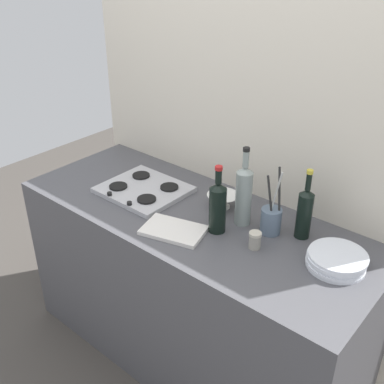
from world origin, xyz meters
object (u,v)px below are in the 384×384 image
(wine_bottle_mid_left, at_px, (244,194))
(wine_bottle_mid_right, at_px, (305,212))
(plate_stack, at_px, (336,260))
(wine_bottle_leftmost, at_px, (218,206))
(stovetop_hob, at_px, (144,189))
(utensil_crock, at_px, (271,219))
(mixing_bowl, at_px, (223,200))
(condiment_jar_front, at_px, (255,240))
(cutting_board, at_px, (174,230))

(wine_bottle_mid_left, distance_m, wine_bottle_mid_right, 0.27)
(plate_stack, relative_size, wine_bottle_leftmost, 0.75)
(plate_stack, relative_size, wine_bottle_mid_right, 0.74)
(stovetop_hob, xyz_separation_m, plate_stack, (1.03, 0.06, 0.02))
(wine_bottle_mid_right, distance_m, utensil_crock, 0.15)
(stovetop_hob, xyz_separation_m, mixing_bowl, (0.40, 0.14, 0.03))
(condiment_jar_front, xyz_separation_m, cutting_board, (-0.34, -0.13, -0.03))
(stovetop_hob, bearing_deg, mixing_bowl, 18.74)
(wine_bottle_leftmost, bearing_deg, wine_bottle_mid_right, 33.29)
(plate_stack, distance_m, wine_bottle_mid_left, 0.49)
(plate_stack, distance_m, condiment_jar_front, 0.33)
(wine_bottle_leftmost, distance_m, wine_bottle_mid_left, 0.14)
(wine_bottle_leftmost, bearing_deg, condiment_jar_front, -0.54)
(condiment_jar_front, relative_size, cutting_board, 0.28)
(condiment_jar_front, bearing_deg, utensil_crock, 95.19)
(wine_bottle_mid_right, bearing_deg, wine_bottle_leftmost, -146.71)
(stovetop_hob, height_order, cutting_board, stovetop_hob)
(stovetop_hob, bearing_deg, wine_bottle_leftmost, -4.68)
(mixing_bowl, distance_m, utensil_crock, 0.29)
(condiment_jar_front, bearing_deg, wine_bottle_mid_right, 62.08)
(wine_bottle_mid_left, xyz_separation_m, wine_bottle_mid_right, (0.26, 0.08, -0.03))
(plate_stack, height_order, utensil_crock, utensil_crock)
(stovetop_hob, bearing_deg, wine_bottle_mid_left, 8.69)
(wine_bottle_leftmost, bearing_deg, plate_stack, 10.98)
(plate_stack, xyz_separation_m, wine_bottle_mid_left, (-0.47, 0.03, 0.12))
(mixing_bowl, bearing_deg, plate_stack, -7.12)
(wine_bottle_leftmost, relative_size, wine_bottle_mid_right, 0.98)
(stovetop_hob, relative_size, utensil_crock, 1.34)
(wine_bottle_leftmost, bearing_deg, wine_bottle_mid_left, 68.90)
(wine_bottle_leftmost, height_order, wine_bottle_mid_right, wine_bottle_mid_right)
(plate_stack, xyz_separation_m, mixing_bowl, (-0.62, 0.08, 0.01))
(stovetop_hob, relative_size, wine_bottle_mid_left, 1.10)
(mixing_bowl, bearing_deg, wine_bottle_mid_right, 3.55)
(wine_bottle_mid_right, height_order, cutting_board, wine_bottle_mid_right)
(wine_bottle_leftmost, distance_m, utensil_crock, 0.24)
(condiment_jar_front, distance_m, cutting_board, 0.37)
(plate_stack, bearing_deg, wine_bottle_mid_right, 153.60)
(wine_bottle_leftmost, bearing_deg, utensil_crock, 37.09)
(wine_bottle_mid_left, height_order, mixing_bowl, wine_bottle_mid_left)
(wine_bottle_leftmost, bearing_deg, mixing_bowl, 119.95)
(stovetop_hob, xyz_separation_m, wine_bottle_leftmost, (0.51, -0.04, 0.11))
(stovetop_hob, relative_size, mixing_bowl, 2.65)
(wine_bottle_mid_left, relative_size, mixing_bowl, 2.41)
(wine_bottle_mid_right, relative_size, utensil_crock, 1.05)
(mixing_bowl, relative_size, condiment_jar_front, 2.05)
(cutting_board, bearing_deg, wine_bottle_mid_left, 54.25)
(stovetop_hob, xyz_separation_m, wine_bottle_mid_left, (0.56, 0.08, 0.14))
(mixing_bowl, height_order, utensil_crock, utensil_crock)
(wine_bottle_mid_left, relative_size, utensil_crock, 1.22)
(wine_bottle_mid_left, distance_m, utensil_crock, 0.16)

